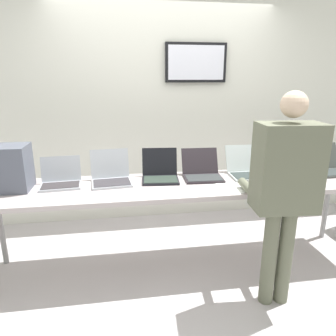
% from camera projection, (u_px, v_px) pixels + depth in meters
% --- Properties ---
extents(ground, '(8.00, 8.00, 0.04)m').
position_uv_depth(ground, '(180.00, 264.00, 2.98)').
color(ground, '#B9B1B4').
extents(back_wall, '(8.00, 0.11, 2.79)m').
position_uv_depth(back_wall, '(164.00, 104.00, 3.65)').
color(back_wall, silver).
rests_on(back_wall, ground).
extents(workbench, '(3.50, 0.70, 0.80)m').
position_uv_depth(workbench, '(181.00, 189.00, 2.76)').
color(workbench, '#B0A4A4').
rests_on(workbench, ground).
extents(equipment_box, '(0.42, 0.30, 0.37)m').
position_uv_depth(equipment_box, '(3.00, 168.00, 2.54)').
color(equipment_box, '#505564').
rests_on(equipment_box, workbench).
extents(laptop_station_0, '(0.36, 0.30, 0.24)m').
position_uv_depth(laptop_station_0, '(61.00, 179.00, 2.69)').
color(laptop_station_0, '#AAAFB9').
rests_on(laptop_station_0, workbench).
extents(laptop_station_1, '(0.37, 0.36, 0.28)m').
position_uv_depth(laptop_station_1, '(111.00, 175.00, 2.77)').
color(laptop_station_1, '#ADB2BC').
rests_on(laptop_station_1, workbench).
extents(laptop_station_2, '(0.35, 0.36, 0.27)m').
position_uv_depth(laptop_station_2, '(160.00, 173.00, 2.85)').
color(laptop_station_2, black).
rests_on(laptop_station_2, workbench).
extents(laptop_station_3, '(0.36, 0.38, 0.25)m').
position_uv_depth(laptop_station_3, '(202.00, 171.00, 2.91)').
color(laptop_station_3, '#272126').
rests_on(laptop_station_3, workbench).
extents(laptop_station_4, '(0.36, 0.39, 0.26)m').
position_uv_depth(laptop_station_4, '(247.00, 169.00, 2.98)').
color(laptop_station_4, '#A9B3B3').
rests_on(laptop_station_4, workbench).
extents(laptop_station_5, '(0.36, 0.36, 0.26)m').
position_uv_depth(laptop_station_5, '(286.00, 167.00, 3.03)').
color(laptop_station_5, black).
rests_on(laptop_station_5, workbench).
extents(laptop_station_6, '(0.37, 0.40, 0.26)m').
position_uv_depth(laptop_station_6, '(328.00, 166.00, 3.08)').
color(laptop_station_6, '#393D39').
rests_on(laptop_station_6, workbench).
extents(person, '(0.46, 0.61, 1.62)m').
position_uv_depth(person, '(285.00, 183.00, 2.20)').
color(person, '#60634F').
rests_on(person, ground).
extents(coffee_mug, '(0.08, 0.08, 0.09)m').
position_uv_depth(coffee_mug, '(291.00, 183.00, 2.63)').
color(coffee_mug, '#CD4832').
rests_on(coffee_mug, workbench).
extents(paper_sheet, '(0.30, 0.35, 0.00)m').
position_uv_depth(paper_sheet, '(233.00, 187.00, 2.65)').
color(paper_sheet, white).
rests_on(paper_sheet, workbench).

